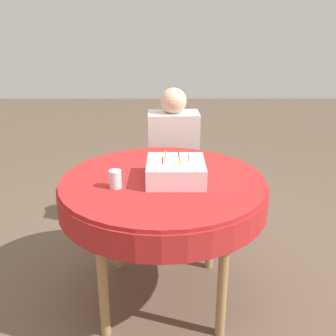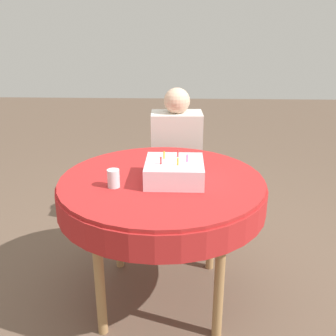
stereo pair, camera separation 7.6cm
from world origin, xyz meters
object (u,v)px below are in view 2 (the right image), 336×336
chair (176,169)px  birthday_cake (174,171)px  drinking_glass (113,178)px  person (177,150)px

chair → birthday_cake: bearing=-92.1°
chair → birthday_cake: (0.01, -0.87, 0.33)m
chair → drinking_glass: (-0.29, -0.96, 0.32)m
chair → birthday_cake: birthday_cake is taller
chair → person: 0.20m
birthday_cake → drinking_glass: birthday_cake is taller
birthday_cake → person: bearing=90.1°
chair → drinking_glass: 1.06m
drinking_glass → birthday_cake: bearing=17.0°
person → birthday_cake: (0.00, -0.78, 0.15)m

